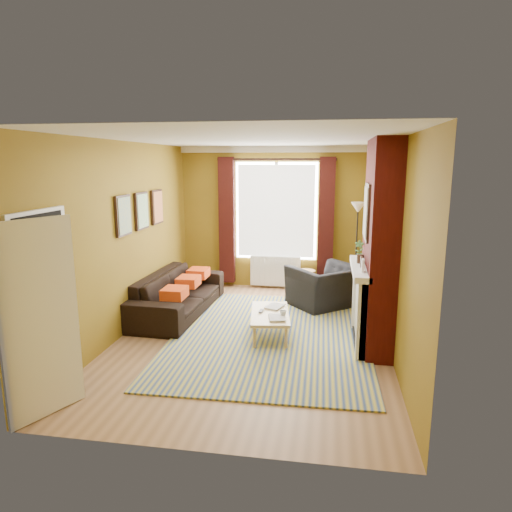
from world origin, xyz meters
name	(u,v)px	position (x,y,z in m)	size (l,w,h in m)	color
ground	(253,336)	(0.00, 0.00, 0.00)	(5.50, 5.50, 0.00)	brown
room_walls	(299,241)	(0.63, 0.28, 1.38)	(3.82, 5.54, 2.83)	olive
striped_rug	(270,335)	(0.24, 0.07, 0.01)	(2.87, 3.93, 0.02)	navy
sofa	(178,293)	(-1.42, 0.84, 0.34)	(2.35, 0.92, 0.69)	black
armchair	(325,287)	(1.01, 1.60, 0.36)	(1.11, 0.97, 0.72)	black
coffee_table	(270,315)	(0.24, 0.06, 0.32)	(0.69, 1.14, 0.36)	tan
wicker_stool	(306,282)	(0.63, 2.40, 0.23)	(0.39, 0.39, 0.45)	#A17645
floor_lamp	(357,223)	(1.55, 2.27, 1.41)	(0.34, 0.34, 1.79)	black
book_a	(269,318)	(0.26, -0.22, 0.37)	(0.23, 0.31, 0.03)	#999999
book_b	(268,305)	(0.17, 0.34, 0.37)	(0.22, 0.30, 0.02)	#999999
mug	(283,314)	(0.44, -0.10, 0.40)	(0.10, 0.10, 0.09)	#999999
tv_remote	(261,311)	(0.10, 0.08, 0.37)	(0.05, 0.15, 0.02)	#252528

